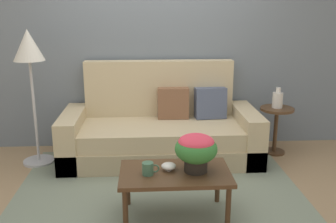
% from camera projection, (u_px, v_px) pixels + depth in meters
% --- Properties ---
extents(ground_plane, '(14.00, 14.00, 0.00)m').
position_uv_depth(ground_plane, '(159.00, 189.00, 3.77)').
color(ground_plane, '#997A56').
extents(wall_back, '(6.40, 0.12, 2.98)m').
position_uv_depth(wall_back, '(154.00, 26.00, 4.65)').
color(wall_back, slate).
rests_on(wall_back, ground).
extents(area_rug, '(2.72, 1.86, 0.01)m').
position_uv_depth(area_rug, '(158.00, 184.00, 3.86)').
color(area_rug, gray).
rests_on(area_rug, ground).
extents(couch, '(2.21, 0.95, 1.09)m').
position_uv_depth(couch, '(162.00, 131.00, 4.49)').
color(couch, tan).
rests_on(couch, ground).
extents(coffee_table, '(0.91, 0.55, 0.42)m').
position_uv_depth(coffee_table, '(175.00, 177.00, 3.18)').
color(coffee_table, '#442D1B').
rests_on(coffee_table, ground).
extents(side_table, '(0.39, 0.39, 0.56)m').
position_uv_depth(side_table, '(276.00, 122.00, 4.59)').
color(side_table, '#4C331E').
rests_on(side_table, ground).
extents(floor_lamp, '(0.35, 0.35, 1.49)m').
position_uv_depth(floor_lamp, '(29.00, 58.00, 4.08)').
color(floor_lamp, '#B2B2B7').
rests_on(floor_lamp, ground).
extents(potted_plant, '(0.35, 0.35, 0.31)m').
position_uv_depth(potted_plant, '(196.00, 149.00, 3.12)').
color(potted_plant, black).
rests_on(potted_plant, coffee_table).
extents(coffee_mug, '(0.14, 0.09, 0.10)m').
position_uv_depth(coffee_mug, '(148.00, 169.00, 3.09)').
color(coffee_mug, '#3D664C').
rests_on(coffee_mug, coffee_table).
extents(snack_bowl, '(0.12, 0.12, 0.06)m').
position_uv_depth(snack_bowl, '(169.00, 166.00, 3.18)').
color(snack_bowl, silver).
rests_on(snack_bowl, coffee_table).
extents(table_vase, '(0.12, 0.12, 0.24)m').
position_uv_depth(table_vase, '(278.00, 100.00, 4.52)').
color(table_vase, silver).
rests_on(table_vase, side_table).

